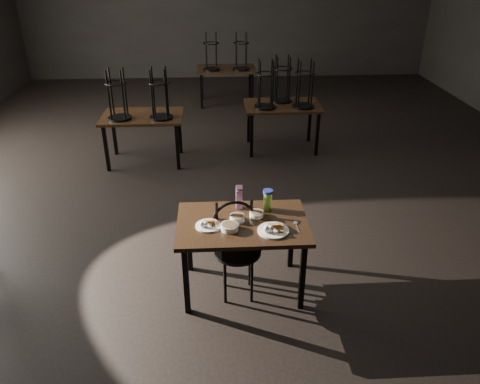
{
  "coord_description": "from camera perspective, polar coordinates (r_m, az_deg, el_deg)",
  "views": [
    {
      "loc": [
        -0.41,
        -6.06,
        2.98
      ],
      "look_at": [
        -0.17,
        -2.02,
        0.85
      ],
      "focal_mm": 35.0,
      "sensor_mm": 36.0,
      "label": 1
    }
  ],
  "objects": [
    {
      "name": "room",
      "position": [
        6.11,
        -0.02,
        21.63
      ],
      "size": [
        12.0,
        12.04,
        3.22
      ],
      "color": "black",
      "rests_on": "ground"
    },
    {
      "name": "spoon",
      "position": [
        4.28,
        6.87,
        -3.8
      ],
      "size": [
        0.05,
        0.21,
        0.01
      ],
      "color": "silver",
      "rests_on": "main_table"
    },
    {
      "name": "main_table",
      "position": [
        4.32,
        0.3,
        -4.57
      ],
      "size": [
        1.2,
        0.8,
        0.75
      ],
      "color": "black",
      "rests_on": "ground"
    },
    {
      "name": "plate_right",
      "position": [
        4.14,
        4.06,
        -4.53
      ],
      "size": [
        0.28,
        0.28,
        0.09
      ],
      "color": "white",
      "rests_on": "main_table"
    },
    {
      "name": "bowl_near",
      "position": [
        4.28,
        -0.35,
        -3.16
      ],
      "size": [
        0.14,
        0.14,
        0.05
      ],
      "color": "white",
      "rests_on": "main_table"
    },
    {
      "name": "bg_table_right",
      "position": [
        7.58,
        5.26,
        10.75
      ],
      "size": [
        1.2,
        0.8,
        1.48
      ],
      "color": "black",
      "rests_on": "ground"
    },
    {
      "name": "plate_left",
      "position": [
        4.21,
        -3.92,
        -3.97
      ],
      "size": [
        0.23,
        0.23,
        0.08
      ],
      "color": "white",
      "rests_on": "main_table"
    },
    {
      "name": "bentwood_chair",
      "position": [
        4.37,
        -0.46,
        -6.11
      ],
      "size": [
        0.45,
        0.44,
        0.92
      ],
      "rotation": [
        0.0,
        0.0,
        0.12
      ],
      "color": "black",
      "rests_on": "ground"
    },
    {
      "name": "bg_table_left",
      "position": [
        7.18,
        -11.88,
        9.07
      ],
      "size": [
        1.2,
        0.8,
        1.48
      ],
      "color": "black",
      "rests_on": "ground"
    },
    {
      "name": "bowl_big",
      "position": [
        4.15,
        -1.28,
        -4.27
      ],
      "size": [
        0.16,
        0.16,
        0.05
      ],
      "color": "white",
      "rests_on": "main_table"
    },
    {
      "name": "juice_carton",
      "position": [
        4.45,
        -0.1,
        -0.66
      ],
      "size": [
        0.06,
        0.06,
        0.25
      ],
      "color": "#951B72",
      "rests_on": "main_table"
    },
    {
      "name": "water_bottle",
      "position": [
        4.43,
        3.39,
        -0.95
      ],
      "size": [
        0.12,
        0.12,
        0.21
      ],
      "color": "#85C139",
      "rests_on": "main_table"
    },
    {
      "name": "bowl_far",
      "position": [
        4.35,
        2.02,
        -2.68
      ],
      "size": [
        0.13,
        0.13,
        0.05
      ],
      "color": "white",
      "rests_on": "main_table"
    },
    {
      "name": "bg_table_far",
      "position": [
        9.98,
        -1.69,
        14.82
      ],
      "size": [
        1.2,
        0.8,
        1.48
      ],
      "color": "black",
      "rests_on": "ground"
    }
  ]
}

